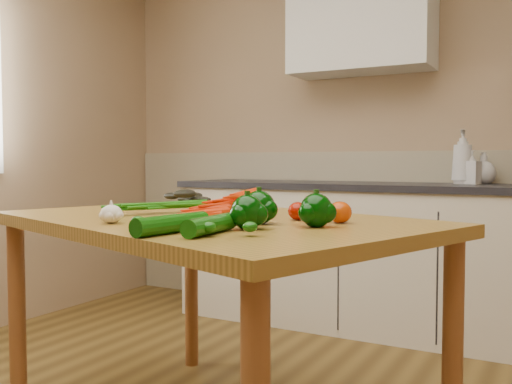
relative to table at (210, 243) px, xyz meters
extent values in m
cube|color=tan|center=(0.04, 2.03, 0.56)|extent=(4.00, 0.02, 2.60)
cube|color=tan|center=(0.04, 2.00, -0.19)|extent=(3.98, 0.03, 1.10)
cube|color=beige|center=(0.24, 1.71, -0.31)|extent=(2.80, 0.60, 0.86)
cube|color=#27272C|center=(0.24, 1.71, 0.14)|extent=(2.84, 0.64, 0.04)
cube|color=silver|center=(-0.06, 1.84, 1.21)|extent=(0.90, 0.35, 0.70)
cube|color=#A3782F|center=(0.00, 0.00, 0.07)|extent=(1.79, 1.44, 0.04)
cylinder|color=brown|center=(-0.81, -0.18, -0.35)|extent=(0.07, 0.07, 0.79)
cylinder|color=brown|center=(-0.53, 0.64, -0.35)|extent=(0.07, 0.07, 0.79)
cylinder|color=brown|center=(0.81, 0.18, -0.35)|extent=(0.07, 0.07, 0.79)
imported|color=silver|center=(0.58, 1.80, 0.32)|extent=(0.13, 0.13, 0.32)
imported|color=silver|center=(0.63, 1.79, 0.26)|extent=(0.11, 0.11, 0.20)
imported|color=silver|center=(0.68, 1.89, 0.25)|extent=(0.18, 0.18, 0.19)
ellipsoid|color=white|center=(-0.16, -0.33, 0.12)|extent=(0.07, 0.07, 0.06)
sphere|color=#022E03|center=(0.26, -0.11, 0.14)|extent=(0.10, 0.10, 0.10)
sphere|color=#022E03|center=(0.45, -0.11, 0.14)|extent=(0.10, 0.10, 0.10)
sphere|color=#022E03|center=(0.30, -0.26, 0.14)|extent=(0.10, 0.10, 0.10)
ellipsoid|color=#961102|center=(0.32, 0.05, 0.12)|extent=(0.07, 0.07, 0.06)
ellipsoid|color=#C03A04|center=(0.38, 0.11, 0.12)|extent=(0.07, 0.07, 0.06)
ellipsoid|color=#C03A04|center=(0.48, 0.03, 0.13)|extent=(0.08, 0.08, 0.07)
cylinder|color=#0A4407|center=(0.27, -0.40, 0.12)|extent=(0.07, 0.24, 0.05)
cylinder|color=#0A4407|center=(0.16, -0.44, 0.12)|extent=(0.08, 0.27, 0.05)
camera|label=1|loc=(1.12, -1.70, 0.29)|focal=40.00mm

